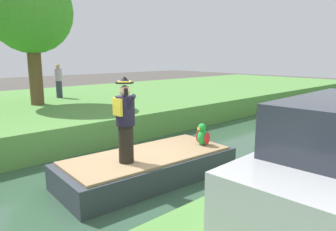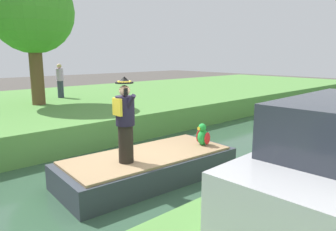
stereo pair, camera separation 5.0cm
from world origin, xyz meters
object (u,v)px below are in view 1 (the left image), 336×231
(boat, at_px, (148,166))
(person_pirate, at_px, (125,120))
(parrot_plush, at_px, (203,136))
(person_bystander, at_px, (59,81))
(tree_broad, at_px, (31,13))

(boat, xyz_separation_m, person_pirate, (0.13, -0.71, 1.23))
(parrot_plush, distance_m, person_bystander, 9.33)
(boat, bearing_deg, person_bystander, 168.13)
(person_pirate, xyz_separation_m, person_bystander, (-9.04, 2.59, 0.17))
(parrot_plush, xyz_separation_m, person_bystander, (-9.28, 0.36, 0.85))
(person_pirate, distance_m, tree_broad, 8.27)
(person_pirate, xyz_separation_m, tree_broad, (-7.65, 1.02, 2.98))
(parrot_plush, bearing_deg, person_pirate, -96.12)
(person_pirate, relative_size, person_bystander, 1.16)
(person_bystander, bearing_deg, boat, -11.87)
(parrot_plush, relative_size, person_bystander, 0.36)
(tree_broad, bearing_deg, boat, -2.37)
(person_bystander, bearing_deg, person_pirate, -15.96)
(person_bystander, bearing_deg, parrot_plush, -2.21)
(parrot_plush, bearing_deg, boat, -103.66)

